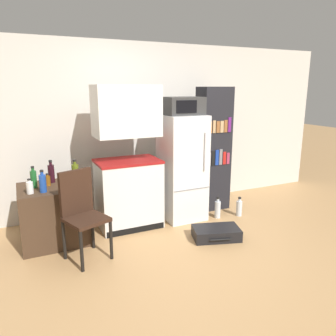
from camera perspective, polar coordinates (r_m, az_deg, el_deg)
ground_plane at (r=3.68m, az=5.97°, el=-16.35°), size 24.00×24.00×0.00m
wall_back at (r=5.11m, az=-3.26°, el=7.07°), size 6.40×0.10×2.49m
side_table at (r=4.26m, az=-19.11°, el=-7.56°), size 0.79×0.69×0.70m
kitchen_hutch at (r=4.35m, az=-7.03°, el=0.76°), size 0.83×0.57×1.88m
refrigerator at (r=4.66m, az=2.45°, el=0.10°), size 0.56×0.62×1.48m
microwave at (r=4.53m, az=2.57°, el=10.76°), size 0.51×0.41×0.24m
bookshelf at (r=5.03m, az=7.86°, el=3.21°), size 0.47×0.33×1.86m
bottle_olive_oil at (r=4.22m, az=-15.84°, el=-0.79°), size 0.08×0.08×0.29m
bottle_amber_beer at (r=4.18m, az=-20.22°, el=-2.06°), size 0.06×0.06×0.15m
bottle_milk_white at (r=3.94m, az=-22.93°, el=-3.13°), size 0.07×0.07×0.17m
bottle_wine_dark at (r=4.30m, az=-19.66°, el=-0.84°), size 0.08×0.08×0.28m
bottle_green_tall at (r=4.15m, az=-22.37°, el=-1.73°), size 0.07×0.07×0.26m
bottle_blue_soda at (r=3.93m, az=-20.99°, el=-2.44°), size 0.08×0.08×0.26m
bowl at (r=3.96m, az=-15.51°, el=-3.18°), size 0.16×0.16×0.04m
chair at (r=3.71m, az=-14.91°, el=-6.71°), size 0.51×0.52×0.98m
suitcase_large_flat at (r=4.23m, az=8.39°, el=-11.15°), size 0.65×0.49×0.14m
water_bottle_front at (r=4.84m, az=8.64°, el=-7.07°), size 0.08×0.08×0.32m
water_bottle_middle at (r=4.97m, az=12.28°, el=-6.80°), size 0.08×0.08×0.29m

